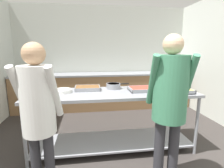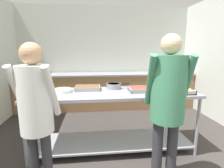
% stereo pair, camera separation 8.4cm
% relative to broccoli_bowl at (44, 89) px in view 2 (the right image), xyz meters
% --- Properties ---
extents(wall_rear, '(4.64, 0.06, 2.65)m').
position_rel_broccoli_bowl_xyz_m(wall_rear, '(1.08, 2.17, 0.38)').
color(wall_rear, silver).
rests_on(wall_rear, ground_plane).
extents(back_counter, '(4.48, 0.65, 0.92)m').
position_rel_broccoli_bowl_xyz_m(back_counter, '(1.08, 1.80, -0.48)').
color(back_counter, olive).
rests_on(back_counter, ground_plane).
extents(serving_counter, '(2.45, 0.75, 0.91)m').
position_rel_broccoli_bowl_xyz_m(serving_counter, '(1.02, -0.17, -0.33)').
color(serving_counter, gray).
rests_on(serving_counter, ground_plane).
extents(broccoli_bowl, '(0.22, 0.22, 0.11)m').
position_rel_broccoli_bowl_xyz_m(broccoli_bowl, '(0.00, 0.00, 0.00)').
color(broccoli_bowl, silver).
rests_on(broccoli_bowl, serving_counter).
extents(plate_stack, '(0.28, 0.28, 0.05)m').
position_rel_broccoli_bowl_xyz_m(plate_stack, '(0.28, -0.09, -0.02)').
color(plate_stack, white).
rests_on(plate_stack, serving_counter).
extents(serving_tray_roast, '(0.38, 0.30, 0.05)m').
position_rel_broccoli_bowl_xyz_m(serving_tray_roast, '(0.65, 0.03, -0.01)').
color(serving_tray_roast, gray).
rests_on(serving_tray_roast, serving_counter).
extents(sauce_pan, '(0.36, 0.22, 0.09)m').
position_rel_broccoli_bowl_xyz_m(sauce_pan, '(1.06, 0.05, 0.01)').
color(sauce_pan, gray).
rests_on(sauce_pan, serving_counter).
extents(serving_tray_greens, '(0.42, 0.31, 0.05)m').
position_rel_broccoli_bowl_xyz_m(serving_tray_greens, '(1.49, -0.16, -0.01)').
color(serving_tray_greens, gray).
rests_on(serving_tray_greens, serving_counter).
extents(serving_tray_vegetables, '(0.42, 0.32, 0.05)m').
position_rel_broccoli_bowl_xyz_m(serving_tray_vegetables, '(1.94, -0.32, -0.01)').
color(serving_tray_vegetables, gray).
rests_on(serving_tray_vegetables, serving_counter).
extents(guest_serving_left, '(0.49, 0.38, 1.68)m').
position_rel_broccoli_bowl_xyz_m(guest_serving_left, '(1.52, -0.95, 0.09)').
color(guest_serving_left, '#2D2D33').
rests_on(guest_serving_left, ground_plane).
extents(guest_serving_right, '(0.45, 0.37, 1.59)m').
position_rel_broccoli_bowl_xyz_m(guest_serving_right, '(0.18, -0.97, 0.05)').
color(guest_serving_right, '#2D2D33').
rests_on(guest_serving_right, ground_plane).
extents(water_bottle, '(0.07, 0.07, 0.26)m').
position_rel_broccoli_bowl_xyz_m(water_bottle, '(2.80, 1.79, 0.09)').
color(water_bottle, '#23602D').
rests_on(water_bottle, back_counter).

